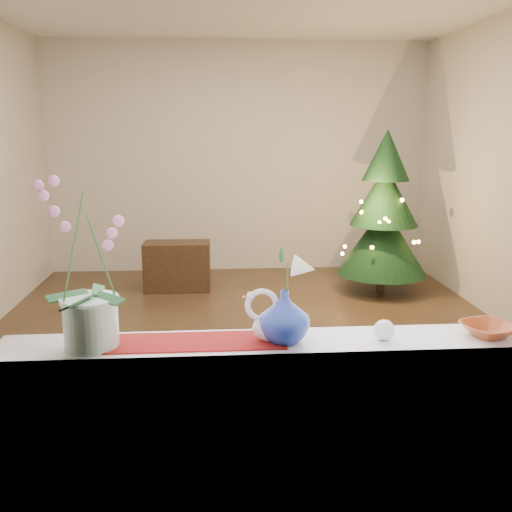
{
  "coord_description": "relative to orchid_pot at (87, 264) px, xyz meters",
  "views": [
    {
      "loc": [
        -0.28,
        -4.38,
        1.7
      ],
      "look_at": [
        -0.07,
        -1.4,
        1.03
      ],
      "focal_mm": 40.0,
      "sensor_mm": 36.0,
      "label": 1
    }
  ],
  "objects": [
    {
      "name": "lily",
      "position": [
        0.71,
        0.0,
        0.0
      ],
      "size": [
        0.13,
        0.07,
        0.17
      ],
      "primitive_type": null,
      "color": "silver",
      "rests_on": "blue_vase"
    },
    {
      "name": "ground",
      "position": [
        0.74,
        2.39,
        -1.23
      ],
      "size": [
        5.0,
        5.0,
        0.0
      ],
      "primitive_type": "plane",
      "color": "#362316",
      "rests_on": "ground"
    },
    {
      "name": "swan",
      "position": [
        0.67,
        0.01,
        -0.21
      ],
      "size": [
        0.24,
        0.16,
        0.19
      ],
      "primitive_type": null,
      "rotation": [
        0.0,
        0.0,
        0.25
      ],
      "color": "silver",
      "rests_on": "windowsill"
    },
    {
      "name": "runner",
      "position": [
        0.36,
        0.02,
        -0.31
      ],
      "size": [
        0.7,
        0.2,
        0.01
      ],
      "primitive_type": "cube",
      "color": "maroon",
      "rests_on": "windowsill"
    },
    {
      "name": "xmas_tree",
      "position": [
        2.21,
        3.78,
        -0.38
      ],
      "size": [
        1.01,
        1.01,
        1.7
      ],
      "primitive_type": null,
      "rotation": [
        0.0,
        0.0,
        -0.09
      ],
      "color": "black",
      "rests_on": "ground"
    },
    {
      "name": "window_frame",
      "position": [
        0.74,
        -0.08,
        0.47
      ],
      "size": [
        2.22,
        0.06,
        1.6
      ],
      "primitive_type": null,
      "color": "white",
      "rests_on": "windowsill"
    },
    {
      "name": "wall_back",
      "position": [
        0.74,
        4.89,
        0.12
      ],
      "size": [
        4.5,
        0.1,
        2.7
      ],
      "primitive_type": "cube",
      "color": "beige",
      "rests_on": "ground"
    },
    {
      "name": "windowsill",
      "position": [
        0.74,
        0.02,
        -0.33
      ],
      "size": [
        2.2,
        0.26,
        0.04
      ],
      "primitive_type": "cube",
      "color": "white",
      "rests_on": "window_apron"
    },
    {
      "name": "window_apron",
      "position": [
        0.74,
        -0.07,
        -0.79
      ],
      "size": [
        2.2,
        0.08,
        0.88
      ],
      "primitive_type": "cube",
      "color": "white",
      "rests_on": "ground"
    },
    {
      "name": "wall_front",
      "position": [
        0.74,
        -0.11,
        0.12
      ],
      "size": [
        4.5,
        0.1,
        2.7
      ],
      "primitive_type": "cube",
      "color": "beige",
      "rests_on": "ground"
    },
    {
      "name": "blue_vase",
      "position": [
        0.71,
        0.0,
        -0.2
      ],
      "size": [
        0.25,
        0.25,
        0.23
      ],
      "primitive_type": "imported",
      "rotation": [
        0.0,
        0.0,
        -0.14
      ],
      "color": "navy",
      "rests_on": "windowsill"
    },
    {
      "name": "paperweight",
      "position": [
        1.08,
        -0.01,
        -0.27
      ],
      "size": [
        0.08,
        0.08,
        0.08
      ],
      "primitive_type": "sphere",
      "rotation": [
        0.0,
        0.0,
        -0.05
      ],
      "color": "silver",
      "rests_on": "windowsill"
    },
    {
      "name": "amber_dish",
      "position": [
        1.5,
        0.0,
        -0.29
      ],
      "size": [
        0.21,
        0.21,
        0.04
      ],
      "primitive_type": "imported",
      "rotation": [
        0.0,
        0.0,
        0.31
      ],
      "color": "#993D1B",
      "rests_on": "windowsill"
    },
    {
      "name": "side_table",
      "position": [
        0.04,
        3.99,
        -0.97
      ],
      "size": [
        0.7,
        0.36,
        0.52
      ],
      "primitive_type": "cube",
      "rotation": [
        0.0,
        0.0,
        -0.02
      ],
      "color": "black",
      "rests_on": "ground"
    },
    {
      "name": "orchid_pot",
      "position": [
        0.0,
        0.0,
        0.0
      ],
      "size": [
        0.22,
        0.22,
        0.62
      ],
      "primitive_type": null,
      "rotation": [
        0.0,
        0.0,
        -0.05
      ],
      "color": "white",
      "rests_on": "windowsill"
    }
  ]
}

